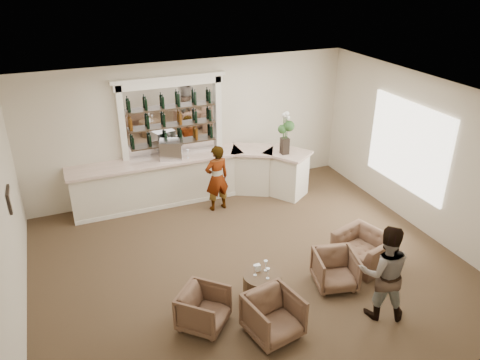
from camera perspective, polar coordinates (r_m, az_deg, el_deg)
name	(u,v)px	position (r m, az deg, el deg)	size (l,w,h in m)	color
ground	(248,264)	(9.26, 1.03, -10.24)	(8.00, 8.00, 0.00)	#4D3C26
room_shell	(242,139)	(8.78, 0.28, 5.06)	(8.04, 7.02, 3.32)	beige
bar_counter	(193,178)	(11.36, -5.69, 0.23)	(5.72, 1.80, 1.14)	silver
back_bar_alcove	(172,117)	(11.11, -8.33, 7.60)	(2.64, 0.25, 3.00)	white
cocktail_table	(262,286)	(8.33, 2.69, -12.83)	(0.67, 0.67, 0.50)	#46311E
sommelier	(217,178)	(10.79, -2.83, 0.23)	(0.58, 0.38, 1.60)	gray
guest	(384,273)	(7.99, 17.16, -10.72)	(0.82, 0.64, 1.68)	gray
armchair_left	(204,309)	(7.78, -4.46, -15.39)	(0.71, 0.73, 0.67)	brown
armchair_center	(273,316)	(7.60, 4.09, -16.21)	(0.77, 0.80, 0.72)	brown
armchair_right	(335,270)	(8.73, 11.54, -10.65)	(0.72, 0.74, 0.67)	brown
armchair_far	(364,250)	(9.40, 14.83, -8.20)	(0.99, 0.87, 0.65)	brown
espresso_machine	(171,149)	(11.01, -8.44, 3.70)	(0.50, 0.42, 0.44)	#BBBCC0
flower_vase	(285,130)	(11.08, 5.55, 6.06)	(0.28, 0.28, 1.05)	black
wine_glass_bar_left	(188,154)	(11.02, -6.38, 3.19)	(0.07, 0.07, 0.21)	white
wine_glass_bar_right	(181,154)	(11.00, -7.17, 3.11)	(0.07, 0.07, 0.21)	white
wine_glass_tbl_a	(255,270)	(8.09, 1.87, -10.95)	(0.07, 0.07, 0.21)	white
wine_glass_tbl_b	(266,266)	(8.20, 3.15, -10.39)	(0.07, 0.07, 0.21)	white
wine_glass_tbl_c	(268,273)	(8.03, 3.40, -11.30)	(0.07, 0.07, 0.21)	white
napkin_holder	(258,268)	(8.23, 2.19, -10.62)	(0.08, 0.08, 0.12)	white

